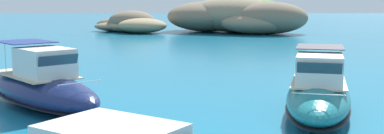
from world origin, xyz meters
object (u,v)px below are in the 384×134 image
object	(u,v)px
islet_large	(235,16)
islet_small	(129,24)
motorboat_teal	(318,94)
motorboat_navy	(42,87)

from	to	relation	value
islet_large	islet_small	world-z (taller)	islet_large
motorboat_teal	islet_large	bearing A→B (deg)	89.32
islet_large	motorboat_teal	bearing A→B (deg)	-90.68
islet_large	motorboat_teal	distance (m)	60.52
motorboat_teal	motorboat_navy	xyz separation A→B (m)	(-13.69, 1.39, 0.05)
motorboat_navy	islet_large	bearing A→B (deg)	76.30
islet_large	motorboat_teal	world-z (taller)	islet_large
islet_large	islet_small	distance (m)	18.61
islet_small	islet_large	bearing A→B (deg)	-0.73
islet_small	motorboat_teal	world-z (taller)	islet_small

